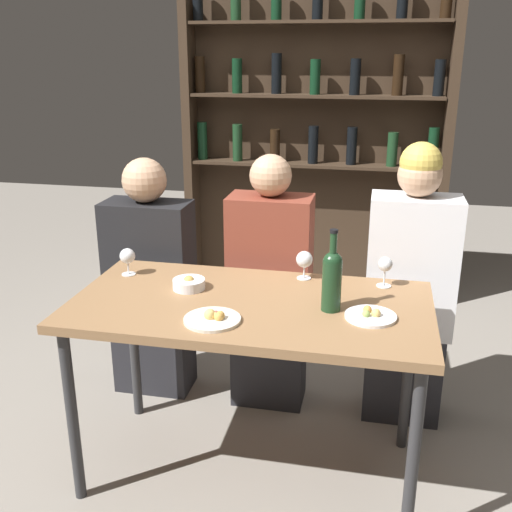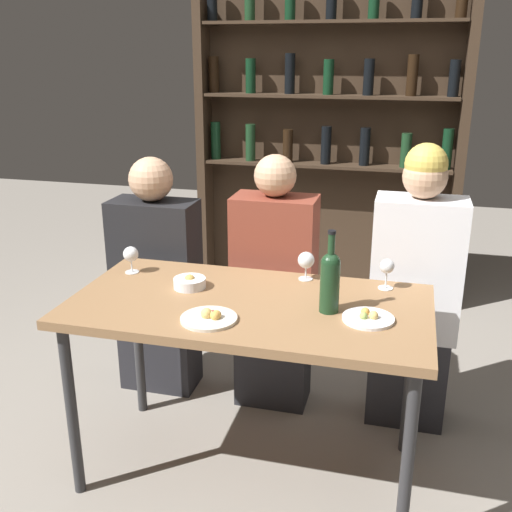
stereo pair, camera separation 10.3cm
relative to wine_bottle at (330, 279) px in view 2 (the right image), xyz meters
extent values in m
plane|color=gray|center=(-0.31, 0.01, -0.90)|extent=(10.00, 10.00, 0.00)
cube|color=olive|center=(-0.31, 0.01, -0.15)|extent=(1.38, 0.72, 0.04)
cylinder|color=#2D2D30|center=(-0.94, -0.29, -0.53)|extent=(0.04, 0.04, 0.74)
cylinder|color=#2D2D30|center=(0.32, -0.29, -0.53)|extent=(0.04, 0.04, 0.74)
cylinder|color=#2D2D30|center=(-0.94, 0.31, -0.53)|extent=(0.04, 0.04, 0.74)
cylinder|color=#2D2D30|center=(0.32, 0.31, -0.53)|extent=(0.04, 0.04, 0.74)
cube|color=#38281C|center=(-0.31, 2.09, 0.10)|extent=(1.73, 0.02, 2.01)
cube|color=#38281C|center=(-1.17, 1.99, 0.10)|extent=(0.06, 0.18, 2.01)
cube|color=#38281C|center=(0.56, 1.99, 0.10)|extent=(0.06, 0.18, 2.01)
cube|color=#38281C|center=(-0.31, 1.99, 0.05)|extent=(1.65, 0.18, 0.02)
cylinder|color=black|center=(-1.08, 1.98, 0.19)|extent=(0.07, 0.07, 0.26)
cylinder|color=#19381E|center=(-0.83, 1.98, 0.18)|extent=(0.07, 0.07, 0.25)
cylinder|color=black|center=(-0.57, 1.99, 0.17)|extent=(0.07, 0.07, 0.22)
cylinder|color=black|center=(-0.31, 1.98, 0.18)|extent=(0.07, 0.07, 0.25)
cylinder|color=black|center=(-0.05, 2.00, 0.18)|extent=(0.07, 0.07, 0.25)
cylinder|color=#19381E|center=(0.21, 1.99, 0.17)|extent=(0.07, 0.07, 0.22)
cylinder|color=black|center=(0.47, 1.99, 0.19)|extent=(0.07, 0.07, 0.26)
cube|color=#38281C|center=(-0.31, 1.99, 0.50)|extent=(1.65, 0.18, 0.02)
cylinder|color=black|center=(-1.09, 1.99, 0.63)|extent=(0.07, 0.07, 0.24)
cylinder|color=black|center=(-0.83, 1.99, 0.62)|extent=(0.07, 0.07, 0.22)
cylinder|color=black|center=(-0.57, 2.00, 0.64)|extent=(0.07, 0.07, 0.26)
cylinder|color=black|center=(-0.31, 1.98, 0.62)|extent=(0.07, 0.07, 0.22)
cylinder|color=black|center=(-0.05, 1.98, 0.62)|extent=(0.07, 0.07, 0.22)
cylinder|color=black|center=(0.22, 1.99, 0.64)|extent=(0.07, 0.07, 0.25)
cylinder|color=black|center=(0.47, 1.99, 0.62)|extent=(0.07, 0.07, 0.22)
cube|color=#38281C|center=(-0.31, 1.99, 0.95)|extent=(1.65, 0.18, 0.02)
cylinder|color=black|center=(-1.09, 1.98, 1.08)|extent=(0.07, 0.07, 0.24)
cylinder|color=black|center=(-0.57, 1.98, 1.08)|extent=(0.07, 0.07, 0.24)
cylinder|color=black|center=(-0.05, 1.98, 1.08)|extent=(0.07, 0.07, 0.22)
cylinder|color=#19381E|center=(0.00, 0.00, -0.03)|extent=(0.07, 0.07, 0.19)
sphere|color=#19381E|center=(0.00, 0.00, 0.06)|extent=(0.07, 0.07, 0.07)
cylinder|color=#19381E|center=(0.00, 0.00, 0.12)|extent=(0.03, 0.03, 0.11)
cylinder|color=black|center=(0.00, 0.00, 0.18)|extent=(0.03, 0.03, 0.01)
cylinder|color=silver|center=(-0.88, 0.19, -0.13)|extent=(0.06, 0.06, 0.00)
cylinder|color=silver|center=(-0.88, 0.19, -0.09)|extent=(0.01, 0.01, 0.06)
sphere|color=silver|center=(-0.88, 0.19, -0.04)|extent=(0.07, 0.07, 0.07)
cylinder|color=silver|center=(-0.14, 0.30, -0.13)|extent=(0.06, 0.06, 0.00)
cylinder|color=silver|center=(-0.14, 0.30, -0.09)|extent=(0.01, 0.01, 0.06)
sphere|color=silver|center=(-0.14, 0.30, -0.04)|extent=(0.07, 0.07, 0.07)
cylinder|color=silver|center=(0.19, 0.28, -0.13)|extent=(0.06, 0.06, 0.00)
cylinder|color=silver|center=(0.19, 0.28, -0.09)|extent=(0.01, 0.01, 0.08)
sphere|color=silver|center=(0.19, 0.28, -0.03)|extent=(0.06, 0.06, 0.06)
cylinder|color=white|center=(0.15, -0.04, -0.12)|extent=(0.19, 0.19, 0.01)
sphere|color=#99B256|center=(0.13, -0.06, -0.11)|extent=(0.03, 0.03, 0.03)
sphere|color=gold|center=(0.13, -0.02, -0.11)|extent=(0.03, 0.03, 0.03)
sphere|color=#E5BC66|center=(0.17, -0.05, -0.11)|extent=(0.03, 0.03, 0.03)
cylinder|color=silver|center=(-0.40, -0.19, -0.12)|extent=(0.21, 0.21, 0.01)
sphere|color=#E5BC66|center=(-0.41, -0.19, -0.10)|extent=(0.04, 0.04, 0.04)
sphere|color=#E5BC66|center=(-0.40, -0.18, -0.11)|extent=(0.03, 0.03, 0.03)
sphere|color=gold|center=(-0.38, -0.19, -0.11)|extent=(0.03, 0.03, 0.03)
sphere|color=gold|center=(-0.38, -0.18, -0.11)|extent=(0.03, 0.03, 0.03)
sphere|color=#B74C3D|center=(-0.39, -0.18, -0.11)|extent=(0.03, 0.03, 0.03)
cylinder|color=white|center=(-0.58, 0.09, -0.11)|extent=(0.13, 0.13, 0.04)
sphere|color=gold|center=(-0.58, 0.09, -0.09)|extent=(0.04, 0.04, 0.04)
cube|color=#26262B|center=(-0.94, 0.57, -0.68)|extent=(0.38, 0.22, 0.45)
cube|color=black|center=(-0.94, 0.57, -0.18)|extent=(0.42, 0.22, 0.55)
sphere|color=tan|center=(-0.94, 0.57, 0.20)|extent=(0.21, 0.21, 0.21)
cube|color=#26262B|center=(-0.34, 0.57, -0.68)|extent=(0.35, 0.22, 0.45)
cube|color=brown|center=(-0.34, 0.57, -0.15)|extent=(0.39, 0.22, 0.61)
sphere|color=tan|center=(-0.34, 0.57, 0.25)|extent=(0.19, 0.19, 0.19)
cube|color=#26262B|center=(0.31, 0.57, -0.68)|extent=(0.35, 0.22, 0.45)
cube|color=white|center=(0.31, 0.57, -0.13)|extent=(0.39, 0.22, 0.64)
sphere|color=tan|center=(0.31, 0.57, 0.28)|extent=(0.19, 0.19, 0.19)
sphere|color=gold|center=(0.31, 0.57, 0.33)|extent=(0.18, 0.18, 0.18)
camera|label=1|loc=(0.15, -2.05, 0.79)|focal=42.00mm
camera|label=2|loc=(0.25, -2.03, 0.79)|focal=42.00mm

